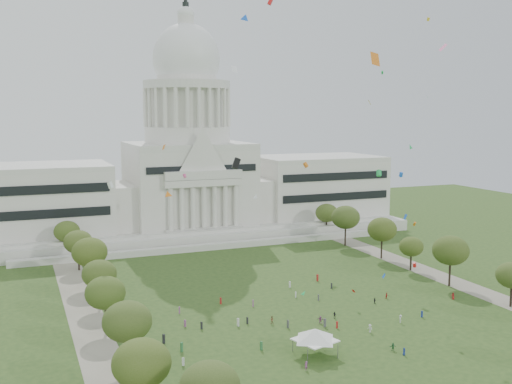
# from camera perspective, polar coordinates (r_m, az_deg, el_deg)

# --- Properties ---
(ground) EXTENTS (400.00, 400.00, 0.00)m
(ground) POSITION_cam_1_polar(r_m,az_deg,el_deg) (130.62, 7.63, -12.96)
(ground) COLOR #2D491C
(ground) RESTS_ON ground
(capitol) EXTENTS (160.00, 64.50, 91.30)m
(capitol) POSITION_cam_1_polar(r_m,az_deg,el_deg) (229.15, -6.45, 1.67)
(capitol) COLOR silver
(capitol) RESTS_ON ground
(path_left) EXTENTS (8.00, 160.00, 0.04)m
(path_left) POSITION_cam_1_polar(r_m,az_deg,el_deg) (144.06, -15.96, -11.20)
(path_left) COLOR gray
(path_left) RESTS_ON ground
(path_right) EXTENTS (8.00, 160.00, 0.04)m
(path_right) POSITION_cam_1_polar(r_m,az_deg,el_deg) (180.27, 16.28, -7.40)
(path_right) COLOR gray
(path_right) RESTS_ON ground
(row_tree_l_0) EXTENTS (8.85, 8.85, 12.59)m
(row_tree_l_0) POSITION_cam_1_polar(r_m,az_deg,el_deg) (93.33, -10.85, -15.73)
(row_tree_l_0) COLOR black
(row_tree_l_0) RESTS_ON ground
(row_tree_l_1) EXTENTS (8.86, 8.86, 12.59)m
(row_tree_l_1) POSITION_cam_1_polar(r_m,az_deg,el_deg) (110.71, -12.17, -11.97)
(row_tree_l_1) COLOR black
(row_tree_l_1) RESTS_ON ground
(row_tree_r_1) EXTENTS (7.58, 7.58, 10.78)m
(row_tree_r_1) POSITION_cam_1_polar(r_m,az_deg,el_deg) (154.42, 23.22, -7.30)
(row_tree_r_1) COLOR black
(row_tree_r_1) RESTS_ON ground
(row_tree_l_2) EXTENTS (8.42, 8.42, 11.97)m
(row_tree_l_2) POSITION_cam_1_polar(r_m,az_deg,el_deg) (129.79, -14.17, -9.30)
(row_tree_l_2) COLOR black
(row_tree_l_2) RESTS_ON ground
(row_tree_r_2) EXTENTS (9.55, 9.55, 13.58)m
(row_tree_r_2) POSITION_cam_1_polar(r_m,az_deg,el_deg) (166.22, 18.05, -5.32)
(row_tree_r_2) COLOR black
(row_tree_r_2) RESTS_ON ground
(row_tree_l_3) EXTENTS (8.12, 8.12, 11.55)m
(row_tree_l_3) POSITION_cam_1_polar(r_m,az_deg,el_deg) (145.85, -14.70, -7.56)
(row_tree_l_3) COLOR black
(row_tree_l_3) RESTS_ON ground
(row_tree_r_3) EXTENTS (7.01, 7.01, 9.98)m
(row_tree_r_3) POSITION_cam_1_polar(r_m,az_deg,el_deg) (179.91, 14.58, -5.06)
(row_tree_r_3) COLOR black
(row_tree_r_3) RESTS_ON ground
(row_tree_l_4) EXTENTS (9.29, 9.29, 13.21)m
(row_tree_l_4) POSITION_cam_1_polar(r_m,az_deg,el_deg) (163.42, -15.56, -5.53)
(row_tree_l_4) COLOR black
(row_tree_l_4) RESTS_ON ground
(row_tree_r_4) EXTENTS (9.19, 9.19, 13.06)m
(row_tree_r_4) POSITION_cam_1_polar(r_m,az_deg,el_deg) (192.07, 11.92, -3.51)
(row_tree_r_4) COLOR black
(row_tree_r_4) RESTS_ON ground
(row_tree_l_5) EXTENTS (8.33, 8.33, 11.85)m
(row_tree_l_5) POSITION_cam_1_polar(r_m,az_deg,el_deg) (181.59, -16.59, -4.58)
(row_tree_l_5) COLOR black
(row_tree_l_5) RESTS_ON ground
(row_tree_r_5) EXTENTS (9.82, 9.82, 13.96)m
(row_tree_r_5) POSITION_cam_1_polar(r_m,az_deg,el_deg) (208.02, 8.54, -2.40)
(row_tree_r_5) COLOR black
(row_tree_r_5) RESTS_ON ground
(row_tree_l_6) EXTENTS (8.19, 8.19, 11.64)m
(row_tree_l_6) POSITION_cam_1_polar(r_m,az_deg,el_deg) (199.20, -17.57, -3.60)
(row_tree_l_6) COLOR black
(row_tree_l_6) RESTS_ON ground
(row_tree_r_6) EXTENTS (8.42, 8.42, 11.97)m
(row_tree_r_6) POSITION_cam_1_polar(r_m,az_deg,el_deg) (224.82, 6.75, -1.99)
(row_tree_r_6) COLOR black
(row_tree_r_6) RESTS_ON ground
(event_tent) EXTENTS (11.72, 11.72, 5.30)m
(event_tent) POSITION_cam_1_polar(r_m,az_deg,el_deg) (116.74, 5.65, -13.32)
(event_tent) COLOR #4C4C4C
(event_tent) RESTS_ON ground
(person_0) EXTENTS (0.82, 0.97, 1.68)m
(person_0) POSITION_cam_1_polar(r_m,az_deg,el_deg) (157.20, 18.26, -9.38)
(person_0) COLOR #B21E1E
(person_0) RESTS_ON ground
(person_2) EXTENTS (0.84, 0.61, 1.58)m
(person_2) POSITION_cam_1_polar(r_m,az_deg,el_deg) (153.38, 12.35, -9.62)
(person_2) COLOR #B21E1E
(person_2) RESTS_ON ground
(person_3) EXTENTS (0.99, 1.26, 1.73)m
(person_3) POSITION_cam_1_polar(r_m,az_deg,el_deg) (130.58, 10.80, -12.63)
(person_3) COLOR silver
(person_3) RESTS_ON ground
(person_4) EXTENTS (0.84, 1.02, 1.54)m
(person_4) POSITION_cam_1_polar(r_m,az_deg,el_deg) (137.64, 7.49, -11.53)
(person_4) COLOR #26262B
(person_4) RESTS_ON ground
(person_5) EXTENTS (1.56, 1.37, 1.62)m
(person_5) POSITION_cam_1_polar(r_m,az_deg,el_deg) (134.22, 6.15, -11.99)
(person_5) COLOR #994C8C
(person_5) RESTS_ON ground
(person_6) EXTENTS (0.56, 0.78, 1.48)m
(person_6) POSITION_cam_1_polar(r_m,az_deg,el_deg) (120.60, 13.92, -14.53)
(person_6) COLOR navy
(person_6) RESTS_ON ground
(person_7) EXTENTS (0.68, 0.55, 1.69)m
(person_7) POSITION_cam_1_polar(r_m,az_deg,el_deg) (111.48, 4.79, -16.16)
(person_7) COLOR #994C8C
(person_7) RESTS_ON ground
(person_8) EXTENTS (1.00, 0.81, 1.78)m
(person_8) POSITION_cam_1_polar(r_m,az_deg,el_deg) (133.17, 1.50, -12.07)
(person_8) COLOR olive
(person_8) RESTS_ON ground
(person_9) EXTENTS (1.09, 1.29, 1.77)m
(person_9) POSITION_cam_1_polar(r_m,az_deg,el_deg) (137.44, 13.60, -11.66)
(person_9) COLOR silver
(person_9) RESTS_ON ground
(person_10) EXTENTS (0.52, 0.88, 1.46)m
(person_10) POSITION_cam_1_polar(r_m,az_deg,el_deg) (149.06, 11.24, -10.12)
(person_10) COLOR #26262B
(person_10) RESTS_ON ground
(person_11) EXTENTS (1.50, 0.83, 1.53)m
(person_11) POSITION_cam_1_polar(r_m,az_deg,el_deg) (122.23, 12.91, -14.18)
(person_11) COLOR #33723F
(person_11) RESTS_ON ground
(distant_crowd) EXTENTS (60.59, 40.25, 1.93)m
(distant_crowd) POSITION_cam_1_polar(r_m,az_deg,el_deg) (136.48, -0.53, -11.60)
(distant_crowd) COLOR #33723F
(distant_crowd) RESTS_ON ground
(kite_swarm) EXTENTS (92.64, 101.77, 64.63)m
(kite_swarm) POSITION_cam_1_polar(r_m,az_deg,el_deg) (133.30, 6.33, 1.97)
(kite_swarm) COLOR green
(kite_swarm) RESTS_ON ground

